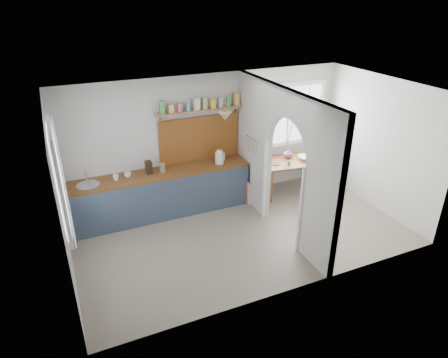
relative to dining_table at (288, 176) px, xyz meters
name	(u,v)px	position (x,y,z in m)	size (l,w,h in m)	color
floor	(243,234)	(-1.63, -1.11, -0.37)	(5.80, 3.20, 0.01)	#7D6E5E
ceiling	(247,92)	(-1.63, -1.11, 2.23)	(5.80, 3.20, 0.01)	#BAB6A7
walls	(245,169)	(-1.63, -1.11, 0.93)	(5.81, 3.21, 2.60)	#BAB6A7
partition	(280,153)	(-0.93, -1.05, 1.08)	(0.12, 3.20, 2.60)	#BAB6A7
kitchen_window	(58,180)	(-4.50, -1.11, 1.28)	(0.10, 1.16, 1.50)	white
nook_window	(288,115)	(0.17, 0.45, 1.23)	(1.76, 0.10, 1.30)	white
counter	(161,193)	(-2.76, 0.22, 0.08)	(3.50, 0.60, 0.90)	brown
sink	(88,185)	(-4.06, 0.19, 0.52)	(0.40, 0.40, 0.02)	silver
backsplash	(200,139)	(-1.83, 0.46, 0.98)	(1.65, 0.03, 0.90)	brown
shelf	(200,107)	(-1.83, 0.38, 1.64)	(1.75, 0.20, 0.21)	#9A755A
pendant_lamp	(225,116)	(-1.48, 0.04, 1.51)	(0.26, 0.26, 0.16)	beige
utensil_rail	(252,139)	(-1.02, -0.21, 1.08)	(0.02, 0.02, 0.50)	silver
dining_table	(288,176)	(0.00, 0.00, 0.00)	(1.19, 0.80, 0.75)	brown
chair_left	(249,178)	(-0.90, 0.08, 0.09)	(0.42, 0.42, 0.93)	white
chair_right	(319,166)	(0.84, 0.06, 0.07)	(0.40, 0.40, 0.88)	white
kettle	(219,157)	(-1.56, 0.14, 0.66)	(0.23, 0.18, 0.28)	silver
mug_a	(116,178)	(-3.56, 0.19, 0.58)	(0.11, 0.11, 0.10)	white
mug_b	(128,175)	(-3.35, 0.23, 0.57)	(0.12, 0.12, 0.10)	silver
knife_block	(149,167)	(-2.94, 0.24, 0.65)	(0.11, 0.15, 0.24)	#2F1F11
jar	(162,168)	(-2.69, 0.20, 0.61)	(0.10, 0.10, 0.17)	olive
towel_magenta	(247,192)	(-1.05, -0.13, -0.10)	(0.02, 0.03, 0.49)	#DC438C
towel_orange	(248,194)	(-1.05, -0.16, -0.12)	(0.02, 0.03, 0.48)	orange
bowl	(305,158)	(0.34, -0.07, 0.41)	(0.30, 0.30, 0.07)	white
table_cup	(289,162)	(-0.13, -0.17, 0.42)	(0.09, 0.09, 0.08)	gray
plate	(276,164)	(-0.37, -0.06, 0.38)	(0.18, 0.18, 0.02)	black
vase	(288,153)	(0.05, 0.15, 0.47)	(0.19, 0.19, 0.20)	#6B4A79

